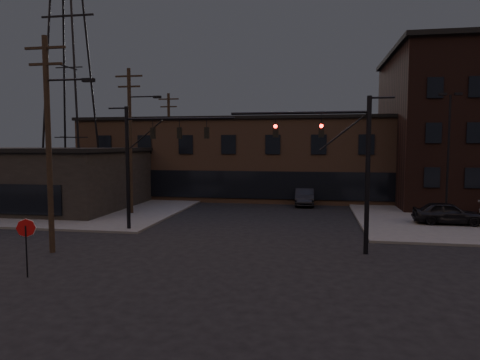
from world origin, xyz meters
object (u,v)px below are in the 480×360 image
object	(u,v)px
stop_sign	(26,234)
parked_car_lot_a	(447,213)
traffic_signal_near	(345,157)
car_crossing	(305,197)
traffic_signal_far	(146,154)

from	to	relation	value
stop_sign	parked_car_lot_a	distance (m)	25.83
traffic_signal_near	parked_car_lot_a	distance (m)	12.18
stop_sign	car_crossing	bearing A→B (deg)	65.27
traffic_signal_far	parked_car_lot_a	xyz separation A→B (m)	(19.59, 5.21, -4.10)
traffic_signal_near	car_crossing	size ratio (longest dim) A/B	1.66
traffic_signal_near	traffic_signal_far	xyz separation A→B (m)	(-12.07, 3.50, 0.08)
stop_sign	car_crossing	distance (m)	26.28
traffic_signal_near	stop_sign	distance (m)	15.17
stop_sign	car_crossing	world-z (taller)	stop_sign
traffic_signal_far	car_crossing	distance (m)	17.44
stop_sign	traffic_signal_near	bearing A→B (deg)	25.90
traffic_signal_far	stop_sign	bearing A→B (deg)	-97.32
parked_car_lot_a	car_crossing	size ratio (longest dim) A/B	0.93
traffic_signal_near	traffic_signal_far	bearing A→B (deg)	163.83
traffic_signal_far	stop_sign	size ratio (longest dim) A/B	3.23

